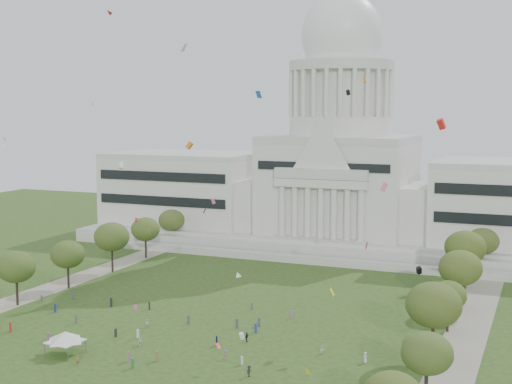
# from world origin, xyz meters

# --- Properties ---
(ground) EXTENTS (400.00, 400.00, 0.00)m
(ground) POSITION_xyz_m (0.00, 0.00, 0.00)
(ground) COLOR #2B4617
(ground) RESTS_ON ground
(capitol) EXTENTS (160.00, 64.50, 91.30)m
(capitol) POSITION_xyz_m (0.00, 113.59, 22.30)
(capitol) COLOR #B8B6AD
(capitol) RESTS_ON ground
(path_left) EXTENTS (8.00, 160.00, 0.04)m
(path_left) POSITION_xyz_m (-48.00, 30.00, 0.02)
(path_left) COLOR gray
(path_left) RESTS_ON ground
(path_right) EXTENTS (8.00, 160.00, 0.04)m
(path_right) POSITION_xyz_m (48.00, 30.00, 0.02)
(path_right) COLOR gray
(path_right) RESTS_ON ground
(row_tree_r_1) EXTENTS (7.58, 7.58, 10.78)m
(row_tree_r_1) POSITION_xyz_m (46.22, -1.75, 7.66)
(row_tree_r_1) COLOR black
(row_tree_r_1) RESTS_ON ground
(row_tree_l_2) EXTENTS (8.42, 8.42, 11.97)m
(row_tree_l_2) POSITION_xyz_m (-45.04, 17.30, 8.51)
(row_tree_l_2) COLOR black
(row_tree_l_2) RESTS_ON ground
(row_tree_r_2) EXTENTS (9.55, 9.55, 13.58)m
(row_tree_r_2) POSITION_xyz_m (44.17, 17.44, 9.66)
(row_tree_r_2) COLOR black
(row_tree_r_2) RESTS_ON ground
(row_tree_l_3) EXTENTS (8.12, 8.12, 11.55)m
(row_tree_l_3) POSITION_xyz_m (-44.09, 33.92, 8.21)
(row_tree_l_3) COLOR black
(row_tree_l_3) RESTS_ON ground
(row_tree_r_3) EXTENTS (7.01, 7.01, 9.98)m
(row_tree_r_3) POSITION_xyz_m (44.40, 34.48, 7.08)
(row_tree_r_3) COLOR black
(row_tree_r_3) RESTS_ON ground
(row_tree_l_4) EXTENTS (9.29, 9.29, 13.21)m
(row_tree_l_4) POSITION_xyz_m (-44.08, 52.42, 9.39)
(row_tree_l_4) COLOR black
(row_tree_l_4) RESTS_ON ground
(row_tree_r_4) EXTENTS (9.19, 9.19, 13.06)m
(row_tree_r_4) POSITION_xyz_m (44.76, 50.04, 9.29)
(row_tree_r_4) COLOR black
(row_tree_r_4) RESTS_ON ground
(row_tree_l_5) EXTENTS (8.33, 8.33, 11.85)m
(row_tree_l_5) POSITION_xyz_m (-45.22, 71.01, 8.42)
(row_tree_l_5) COLOR black
(row_tree_l_5) RESTS_ON ground
(row_tree_r_5) EXTENTS (9.82, 9.82, 13.96)m
(row_tree_r_5) POSITION_xyz_m (43.49, 70.19, 9.93)
(row_tree_r_5) COLOR black
(row_tree_r_5) RESTS_ON ground
(row_tree_l_6) EXTENTS (8.19, 8.19, 11.64)m
(row_tree_l_6) POSITION_xyz_m (-46.87, 89.14, 8.27)
(row_tree_l_6) COLOR black
(row_tree_l_6) RESTS_ON ground
(row_tree_r_6) EXTENTS (8.42, 8.42, 11.97)m
(row_tree_r_6) POSITION_xyz_m (45.96, 88.13, 8.51)
(row_tree_r_6) COLOR black
(row_tree_r_6) RESTS_ON ground
(event_tent) EXTENTS (8.14, 8.14, 4.17)m
(event_tent) POSITION_xyz_m (-15.62, -4.35, 3.23)
(event_tent) COLOR #4C4C4C
(event_tent) RESTS_ON ground
(person_0) EXTENTS (0.98, 1.09, 1.87)m
(person_0) POSITION_xyz_m (33.93, 11.68, 0.94)
(person_0) COLOR silver
(person_0) RESTS_ON ground
(person_2) EXTENTS (0.86, 0.74, 1.51)m
(person_2) POSITION_xyz_m (25.96, 12.79, 0.75)
(person_2) COLOR silver
(person_2) RESTS_ON ground
(person_3) EXTENTS (0.56, 1.04, 1.59)m
(person_3) POSITION_xyz_m (11.27, 4.21, 0.80)
(person_3) COLOR #994C8C
(person_3) RESTS_ON ground
(person_4) EXTENTS (0.93, 1.24, 1.89)m
(person_4) POSITION_xyz_m (6.99, 9.69, 0.95)
(person_4) COLOR navy
(person_4) RESTS_ON ground
(person_5) EXTENTS (1.66, 1.24, 1.67)m
(person_5) POSITION_xyz_m (-5.88, 4.47, 0.83)
(person_5) COLOR silver
(person_5) RESTS_ON ground
(person_7) EXTENTS (0.74, 0.68, 1.65)m
(person_7) POSITION_xyz_m (-10.45, -7.81, 0.83)
(person_7) COLOR olive
(person_7) RESTS_ON ground
(person_8) EXTENTS (0.94, 0.84, 1.64)m
(person_8) POSITION_xyz_m (-10.59, 14.61, 0.82)
(person_8) COLOR silver
(person_8) RESTS_ON ground
(person_9) EXTENTS (0.87, 1.32, 1.89)m
(person_9) POSITION_xyz_m (18.31, -1.75, 0.94)
(person_9) COLOR #26262B
(person_9) RESTS_ON ground
(person_10) EXTENTS (0.65, 1.08, 1.78)m
(person_10) POSITION_xyz_m (11.07, 13.98, 0.89)
(person_10) COLOR #26262B
(person_10) RESTS_ON ground
(distant_crowd) EXTENTS (57.37, 39.96, 1.92)m
(distant_crowd) POSITION_xyz_m (-13.24, 12.45, 0.89)
(distant_crowd) COLOR silver
(distant_crowd) RESTS_ON ground
(kite_swarm) EXTENTS (87.84, 107.43, 60.21)m
(kite_swarm) POSITION_xyz_m (4.42, 11.86, 30.15)
(kite_swarm) COLOR orange
(kite_swarm) RESTS_ON ground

